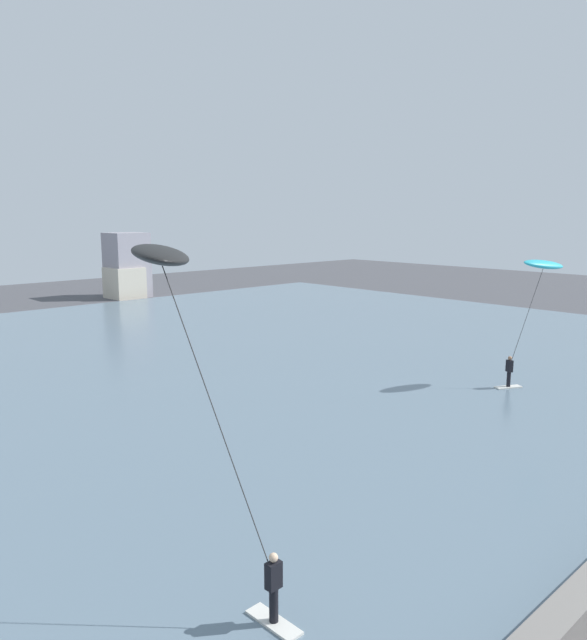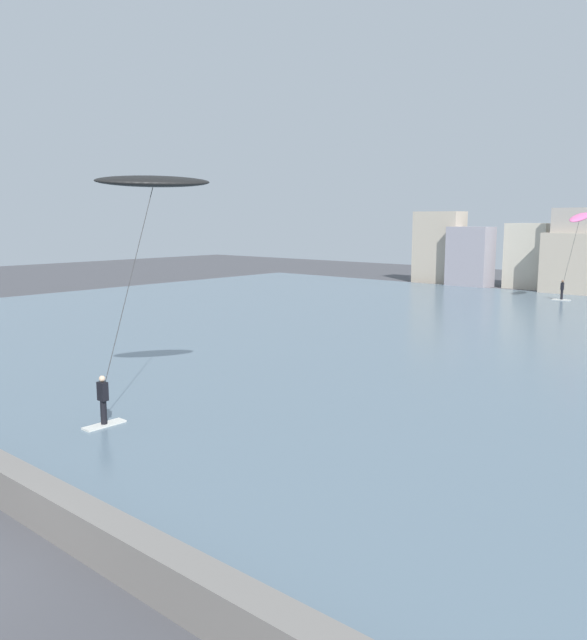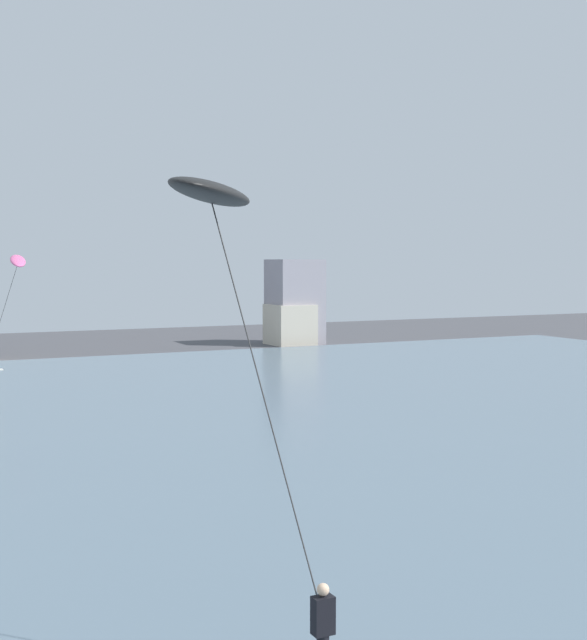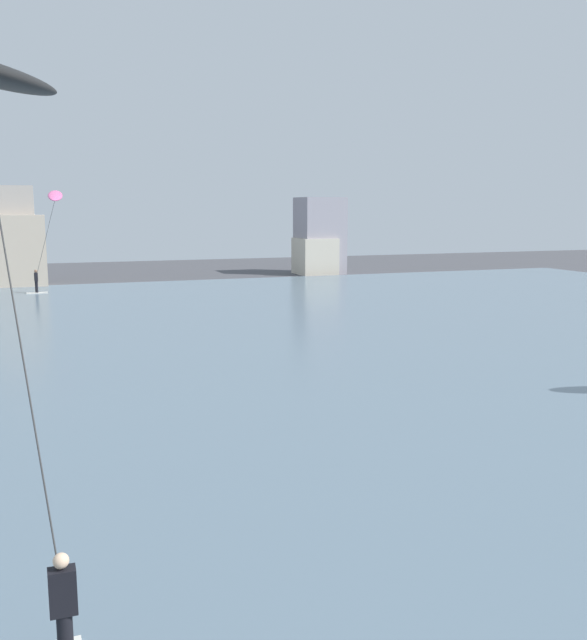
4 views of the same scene
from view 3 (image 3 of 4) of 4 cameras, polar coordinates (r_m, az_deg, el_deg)
name	(u,v)px [view 3 (image 3 of 4)]	position (r m, az deg, el deg)	size (l,w,h in m)	color
water_bay	(191,421)	(35.97, -6.92, -6.79)	(84.00, 52.00, 0.10)	slate
kitesurfer_black	(218,219)	(14.92, -5.12, 6.78)	(3.14, 5.51, 8.15)	silver
kitesurfer_pink	(15,272)	(53.31, -18.28, 3.06)	(2.90, 3.38, 7.29)	silver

